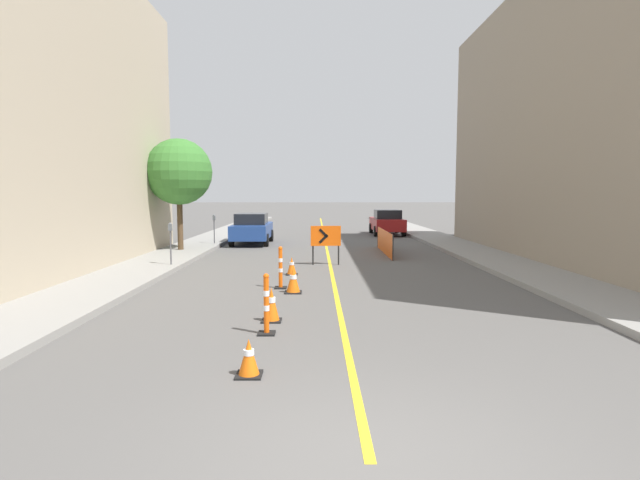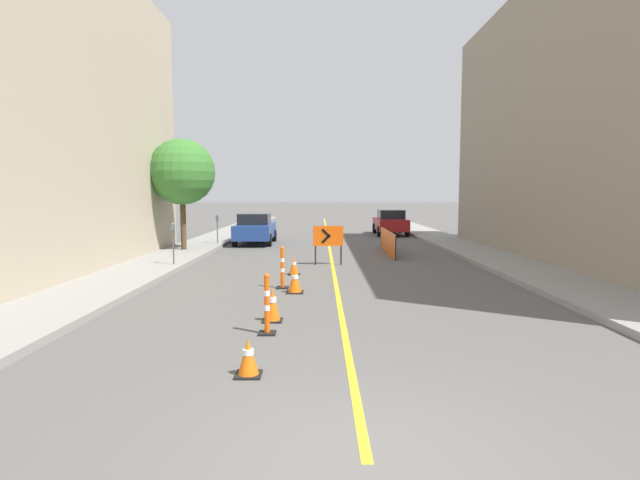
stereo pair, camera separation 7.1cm
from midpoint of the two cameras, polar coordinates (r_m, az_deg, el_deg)
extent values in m
plane|color=#565451|center=(5.25, 5.40, -24.18)|extent=(300.00, 300.00, 0.00)
cube|color=gold|center=(28.93, 0.46, 0.17)|extent=(0.12, 48.53, 0.01)
cube|color=gray|center=(29.50, -11.88, 0.31)|extent=(2.30, 48.53, 0.16)
cube|color=gray|center=(29.71, 12.72, 0.33)|extent=(2.30, 48.53, 0.16)
cube|color=gray|center=(21.49, 30.85, 11.96)|extent=(6.00, 20.40, 10.71)
cube|color=black|center=(7.42, -8.39, -15.00)|extent=(0.37, 0.37, 0.03)
cone|color=orange|center=(7.33, -8.42, -13.02)|extent=(0.30, 0.30, 0.51)
cylinder|color=white|center=(7.31, -8.43, -12.56)|extent=(0.15, 0.15, 0.08)
cube|color=black|center=(10.32, -5.76, -9.14)|extent=(0.40, 0.40, 0.03)
cone|color=orange|center=(10.24, -5.78, -7.25)|extent=(0.32, 0.32, 0.67)
cylinder|color=white|center=(10.22, -5.78, -6.81)|extent=(0.17, 0.17, 0.11)
cube|color=black|center=(13.15, -3.23, -5.98)|extent=(0.44, 0.44, 0.03)
cone|color=orange|center=(13.09, -3.24, -4.57)|extent=(0.35, 0.35, 0.63)
cylinder|color=white|center=(13.08, -3.24, -4.24)|extent=(0.18, 0.18, 0.10)
cube|color=black|center=(16.04, -3.37, -3.93)|extent=(0.37, 0.37, 0.03)
cone|color=orange|center=(15.99, -3.38, -2.93)|extent=(0.30, 0.30, 0.54)
cylinder|color=white|center=(15.98, -3.38, -2.70)|extent=(0.15, 0.15, 0.09)
cube|color=black|center=(9.42, -6.33, -10.54)|extent=(0.31, 0.31, 0.04)
cylinder|color=#EF560C|center=(9.29, -6.37, -7.42)|extent=(0.10, 0.10, 1.02)
cylinder|color=white|center=(9.30, -6.36, -7.72)|extent=(0.11, 0.11, 0.10)
cylinder|color=white|center=(9.24, -6.38, -6.07)|extent=(0.11, 0.11, 0.10)
sphere|color=#EF560C|center=(9.19, -6.40, -4.15)|extent=(0.11, 0.11, 0.11)
cube|color=black|center=(13.79, -4.67, -5.44)|extent=(0.34, 0.34, 0.04)
cylinder|color=#EF560C|center=(13.70, -4.68, -3.25)|extent=(0.10, 0.10, 1.03)
cylinder|color=white|center=(13.71, -4.68, -3.46)|extent=(0.12, 0.12, 0.10)
cylinder|color=white|center=(13.67, -4.69, -2.31)|extent=(0.12, 0.12, 0.10)
sphere|color=#EF560C|center=(13.63, -4.70, -0.97)|extent=(0.12, 0.12, 0.12)
cube|color=#EF560C|center=(18.14, 0.55, 0.48)|extent=(1.10, 0.15, 0.73)
cube|color=black|center=(18.08, 0.29, 0.79)|extent=(0.35, 0.05, 0.35)
cube|color=black|center=(18.10, 0.29, 0.14)|extent=(0.35, 0.05, 0.35)
cylinder|color=black|center=(18.21, -0.92, -1.76)|extent=(0.06, 0.06, 0.70)
cylinder|color=black|center=(18.22, 2.02, -1.76)|extent=(0.06, 0.06, 0.70)
cube|color=#EF560C|center=(21.90, 7.30, -0.21)|extent=(0.07, 4.99, 1.00)
cylinder|color=#262626|center=(19.43, 8.24, -0.92)|extent=(0.05, 0.05, 1.00)
cylinder|color=#262626|center=(24.36, 6.56, 0.35)|extent=(0.05, 0.05, 1.00)
cube|color=navy|center=(26.07, -7.83, 1.05)|extent=(1.83, 4.31, 0.72)
cube|color=black|center=(25.82, -7.91, 2.42)|extent=(1.54, 1.95, 0.55)
cylinder|color=black|center=(27.53, -9.24, 0.51)|extent=(0.22, 0.64, 0.64)
cylinder|color=black|center=(27.33, -5.69, 0.51)|extent=(0.22, 0.64, 0.64)
cylinder|color=black|center=(24.91, -10.16, -0.01)|extent=(0.22, 0.64, 0.64)
cylinder|color=black|center=(24.68, -6.25, 0.00)|extent=(0.22, 0.64, 0.64)
cube|color=maroon|center=(31.94, 7.59, 1.83)|extent=(1.83, 4.31, 0.72)
cube|color=black|center=(31.69, 7.66, 2.95)|extent=(1.55, 1.95, 0.55)
cylinder|color=black|center=(33.17, 5.80, 1.35)|extent=(0.22, 0.64, 0.64)
cylinder|color=black|center=(33.41, 8.72, 1.34)|extent=(0.22, 0.64, 0.64)
cylinder|color=black|center=(30.53, 6.35, 1.00)|extent=(0.22, 0.64, 0.64)
cylinder|color=black|center=(30.78, 9.51, 1.00)|extent=(0.22, 0.64, 0.64)
cylinder|color=#4C4C51|center=(17.87, -16.80, -0.84)|extent=(0.05, 0.05, 1.17)
cube|color=#565B60|center=(17.82, -16.86, 1.38)|extent=(0.12, 0.10, 0.22)
sphere|color=#565B60|center=(17.81, -16.87, 1.74)|extent=(0.11, 0.11, 0.11)
cylinder|color=#4C4C51|center=(25.02, -12.08, 0.93)|extent=(0.05, 0.05, 1.14)
cube|color=#565B60|center=(24.97, -12.11, 2.48)|extent=(0.12, 0.10, 0.22)
sphere|color=#565B60|center=(24.97, -12.11, 2.73)|extent=(0.11, 0.11, 0.11)
cylinder|color=#4C3823|center=(22.52, -15.78, 1.86)|extent=(0.24, 0.24, 2.30)
sphere|color=#38752D|center=(22.51, -15.93, 7.51)|extent=(2.84, 2.84, 2.84)
camera|label=1|loc=(0.04, -90.12, -0.01)|focal=28.00mm
camera|label=2|loc=(0.04, 89.88, 0.01)|focal=28.00mm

